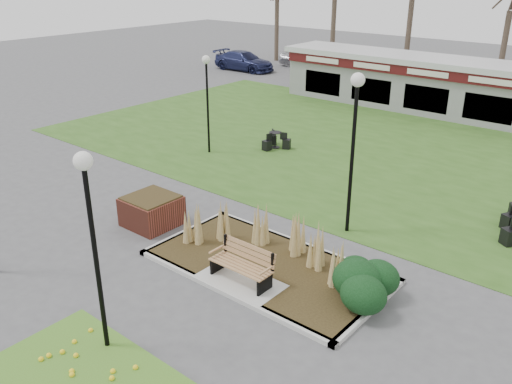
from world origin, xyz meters
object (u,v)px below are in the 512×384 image
Objects in this scene: park_bench at (243,263)px; car_blue at (244,61)px; lamp_post_mid_right at (355,119)px; car_black at (346,76)px; bistro_set_b at (275,142)px; lamp_post_near_right at (90,211)px; lamp_post_mid_left at (207,83)px; food_pavilion at (499,94)px; brick_planter at (152,210)px; car_silver at (306,58)px.

car_blue is (-19.45, 22.54, 0.12)m from park_bench.
lamp_post_mid_right reaches higher than car_black.
lamp_post_mid_right is 8.89m from bistro_set_b.
park_bench is 4.61m from lamp_post_near_right.
park_bench is 0.41× the size of lamp_post_mid_left.
car_blue is at bearing 171.74° from food_pavilion.
car_black is (-2.34, 15.19, -2.25)m from lamp_post_mid_left.
food_pavilion is at bearing -100.02° from car_blue.
lamp_post_mid_left is (-3.53, 6.15, 2.53)m from brick_planter.
lamp_post_near_right is 0.90× the size of car_blue.
lamp_post_mid_right is at bearing -134.27° from car_blue.
park_bench is 4.47m from brick_planter.
car_silver is 5.05m from car_blue.
lamp_post_near_right is 0.97× the size of car_black.
park_bench reaches higher than bistro_set_b.
car_silver is (-16.61, 26.71, 0.14)m from park_bench.
car_blue is (-2.84, -4.17, -0.03)m from car_silver.
lamp_post_mid_left is at bearing 138.94° from park_bench.
car_silver is at bearing 120.97° from bistro_set_b.
lamp_post_near_right is at bearing -161.09° from car_silver.
lamp_post_mid_left reaches higher than food_pavilion.
car_blue is at bearing 137.49° from lamp_post_mid_right.
car_black is at bearing 114.93° from park_bench.
lamp_post_mid_right is 28.40m from car_silver.
lamp_post_near_right reaches higher than park_bench.
park_bench is 29.77m from car_blue.
lamp_post_mid_right is (0.52, 4.23, 2.92)m from park_bench.
park_bench is 0.35× the size of lamp_post_mid_right.
food_pavilion is 5.05× the size of car_blue.
food_pavilion is 23.53m from lamp_post_near_right.
food_pavilion reaches higher than car_blue.
lamp_post_mid_left reaches higher than brick_planter.
car_black reaches higher than brick_planter.
bistro_set_b is at bearing 51.39° from lamp_post_mid_left.
car_silver reaches higher than park_bench.
bistro_set_b is 0.27× the size of car_blue.
car_silver is at bearing 127.31° from lamp_post_mid_right.
bistro_set_b is (-6.10, 9.19, -0.33)m from park_bench.
brick_planter is at bearing 130.38° from lamp_post_near_right.
lamp_post_mid_right is 21.05m from car_black.
car_silver is at bearing 157.16° from food_pavilion.
lamp_post_near_right is 12.95m from lamp_post_mid_left.
food_pavilion is 5.72× the size of car_silver.
food_pavilion is at bearing 59.90° from bistro_set_b.
car_black is at bearing 98.77° from lamp_post_mid_left.
brick_planter is 19.49m from food_pavilion.
car_silver is (-17.13, 22.48, -2.78)m from lamp_post_mid_right.
lamp_post_mid_right is (0.52, -15.48, 2.03)m from food_pavilion.
car_blue reaches higher than brick_planter.
car_black is (-9.70, 25.84, -2.46)m from lamp_post_near_right.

